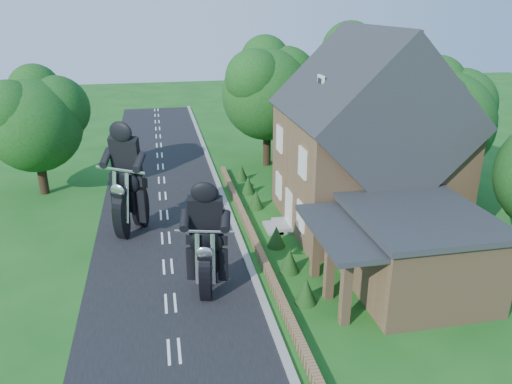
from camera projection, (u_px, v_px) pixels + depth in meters
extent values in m
plane|color=#164F16|center=(171.00, 303.00, 19.87)|extent=(120.00, 120.00, 0.00)
cube|color=black|center=(171.00, 303.00, 19.87)|extent=(7.00, 80.00, 0.02)
cube|color=gray|center=(260.00, 292.00, 20.53)|extent=(0.30, 80.00, 0.12)
cube|color=#8F6C48|center=(252.00, 236.00, 25.18)|extent=(0.30, 22.00, 0.40)
cube|color=#8F6C48|center=(364.00, 169.00, 26.25)|extent=(8.00, 8.00, 6.00)
cube|color=#23262A|center=(369.00, 113.00, 25.18)|extent=(8.48, 8.64, 8.48)
cube|color=#8F6C48|center=(412.00, 47.00, 24.41)|extent=(0.60, 0.90, 1.60)
cube|color=white|center=(321.00, 85.00, 24.16)|extent=(0.12, 0.80, 0.90)
cube|color=black|center=(320.00, 85.00, 24.15)|extent=(0.04, 0.55, 0.65)
cube|color=white|center=(289.00, 209.00, 26.19)|extent=(0.10, 1.10, 2.10)
cube|color=gray|center=(282.00, 226.00, 26.45)|extent=(0.80, 1.60, 0.30)
cube|color=gray|center=(273.00, 228.00, 26.38)|extent=(0.80, 1.60, 0.15)
cube|color=white|center=(301.00, 216.00, 23.98)|extent=(0.10, 1.10, 1.40)
cube|color=black|center=(300.00, 216.00, 23.97)|extent=(0.04, 0.92, 1.22)
cube|color=white|center=(279.00, 186.00, 28.01)|extent=(0.10, 1.10, 1.40)
cube|color=black|center=(278.00, 186.00, 28.00)|extent=(0.04, 0.92, 1.22)
cube|color=white|center=(302.00, 163.00, 23.02)|extent=(0.10, 1.10, 1.40)
cube|color=black|center=(302.00, 163.00, 23.01)|extent=(0.04, 0.92, 1.22)
cube|color=white|center=(279.00, 139.00, 27.05)|extent=(0.10, 1.10, 1.40)
cube|color=black|center=(279.00, 139.00, 27.04)|extent=(0.04, 0.92, 1.22)
cube|color=#8F6C48|center=(416.00, 254.00, 20.42)|extent=(5.00, 5.60, 3.20)
cube|color=#23262A|center=(421.00, 215.00, 19.81)|extent=(5.30, 5.94, 0.24)
cube|color=#23262A|center=(346.00, 230.00, 19.37)|extent=(2.60, 5.32, 0.22)
cube|color=#8F6C48|center=(346.00, 291.00, 18.16)|extent=(0.35, 0.35, 2.80)
cube|color=#8F6C48|center=(329.00, 267.00, 19.81)|extent=(0.35, 0.35, 2.80)
cube|color=#8F6C48|center=(316.00, 246.00, 21.46)|extent=(0.35, 0.35, 2.80)
cylinder|color=black|center=(439.00, 174.00, 30.18)|extent=(0.56, 0.56, 3.00)
sphere|color=#123F12|center=(446.00, 123.00, 29.06)|extent=(6.00, 6.00, 6.00)
sphere|color=#123F12|center=(463.00, 105.00, 29.54)|extent=(4.32, 4.32, 4.32)
sphere|color=#123F12|center=(440.00, 106.00, 27.61)|extent=(3.72, 3.72, 3.72)
sphere|color=#123F12|center=(441.00, 84.00, 29.43)|extent=(3.30, 3.30, 3.30)
cylinder|color=black|center=(353.00, 140.00, 36.48)|extent=(0.56, 0.56, 3.60)
sphere|color=#123F12|center=(357.00, 88.00, 35.14)|extent=(7.20, 7.20, 7.20)
sphere|color=#123F12|center=(376.00, 71.00, 35.71)|extent=(5.18, 5.18, 5.18)
sphere|color=#123F12|center=(347.00, 70.00, 33.40)|extent=(4.46, 4.46, 4.46)
sphere|color=#123F12|center=(353.00, 49.00, 35.58)|extent=(3.96, 3.96, 3.96)
cylinder|color=black|center=(271.00, 142.00, 36.32)|extent=(0.56, 0.56, 3.40)
sphere|color=#123F12|center=(271.00, 95.00, 35.09)|extent=(6.40, 6.40, 6.40)
sphere|color=#123F12|center=(289.00, 79.00, 35.60)|extent=(4.61, 4.61, 4.61)
sphere|color=#123F12|center=(258.00, 78.00, 33.55)|extent=(3.97, 3.97, 3.97)
sphere|color=#123F12|center=(269.00, 60.00, 35.48)|extent=(3.52, 3.52, 3.52)
cylinder|color=black|center=(46.00, 172.00, 30.90)|extent=(0.56, 0.56, 2.80)
sphere|color=#123F12|center=(39.00, 125.00, 29.86)|extent=(5.60, 5.60, 5.60)
sphere|color=#123F12|center=(60.00, 109.00, 30.31)|extent=(4.03, 4.03, 4.03)
sphere|color=#123F12|center=(14.00, 110.00, 28.51)|extent=(3.47, 3.47, 3.47)
sphere|color=#123F12|center=(39.00, 89.00, 30.21)|extent=(3.08, 3.08, 3.08)
cone|color=#133310|center=(306.00, 291.00, 19.74)|extent=(0.90, 0.90, 1.10)
cone|color=#133310|center=(290.00, 261.00, 22.03)|extent=(0.90, 0.90, 1.10)
cone|color=#133310|center=(276.00, 236.00, 24.32)|extent=(0.90, 0.90, 1.10)
cone|color=#133310|center=(256.00, 199.00, 28.90)|extent=(0.90, 0.90, 1.10)
cone|color=#133310|center=(248.00, 185.00, 31.19)|extent=(0.90, 0.90, 1.10)
cone|color=#133310|center=(241.00, 172.00, 33.48)|extent=(0.90, 0.90, 1.10)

